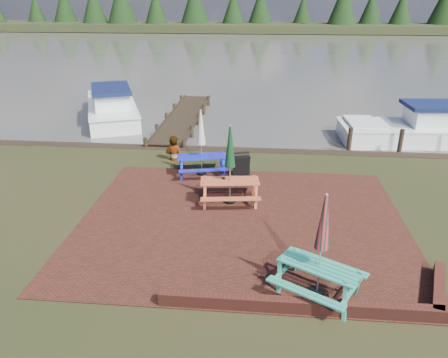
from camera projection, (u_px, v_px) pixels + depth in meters
name	position (u px, v px, depth m)	size (l,w,h in m)	color
ground	(240.00, 241.00, 11.24)	(120.00, 120.00, 0.00)	black
paving	(242.00, 222.00, 12.15)	(9.00, 7.50, 0.02)	#3B1C12
brick_wall	(339.00, 302.00, 8.79)	(6.21, 1.79, 0.30)	#4C1E16
water	(261.00, 54.00, 45.08)	(120.00, 60.00, 0.02)	#48453D
far_treeline	(264.00, 9.00, 70.30)	(120.00, 10.00, 8.10)	black
picnic_table_teal	(320.00, 261.00, 8.96)	(2.20, 2.14, 2.33)	teal
picnic_table_red	(230.00, 177.00, 12.96)	(1.92, 1.75, 2.42)	#BD5230
picnic_table_blue	(202.00, 153.00, 14.99)	(1.95, 1.81, 2.30)	#171FB2
chalkboard	(241.00, 167.00, 14.69)	(0.61, 0.72, 0.92)	black
jetty	(183.00, 118.00, 21.81)	(1.76, 9.08, 1.00)	black
boat_jetty	(112.00, 108.00, 22.45)	(4.62, 7.13, 1.96)	white
boat_near	(425.00, 130.00, 18.99)	(7.12, 2.85, 1.89)	white
person	(173.00, 136.00, 16.24)	(0.70, 0.46, 1.91)	gray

